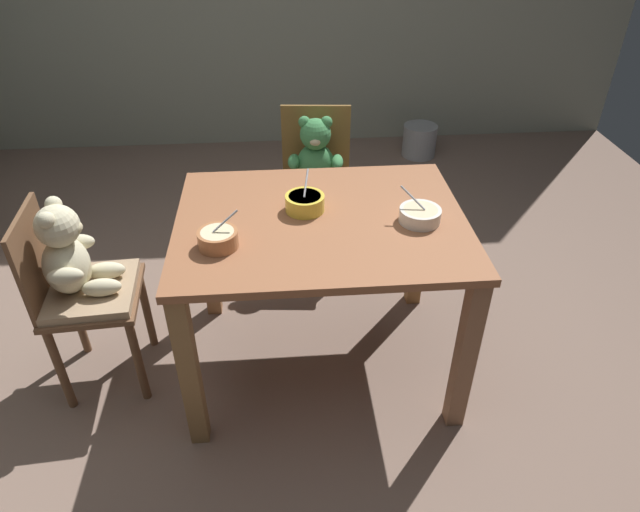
{
  "coord_description": "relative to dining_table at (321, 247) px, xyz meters",
  "views": [
    {
      "loc": [
        -0.15,
        -1.83,
        1.87
      ],
      "look_at": [
        0.0,
        0.05,
        0.54
      ],
      "focal_mm": 31.28,
      "sensor_mm": 36.0,
      "label": 1
    }
  ],
  "objects": [
    {
      "name": "dining_table",
      "position": [
        0.0,
        0.0,
        0.0
      ],
      "size": [
        1.12,
        0.87,
        0.76
      ],
      "color": "#915838",
      "rests_on": "ground_plane"
    },
    {
      "name": "metal_pail",
      "position": [
        0.95,
        2.15,
        -0.5
      ],
      "size": [
        0.26,
        0.26,
        0.24
      ],
      "primitive_type": "cylinder",
      "color": "#93969B",
      "rests_on": "ground_plane"
    },
    {
      "name": "porridge_bowl_yellow_center",
      "position": [
        -0.06,
        0.07,
        0.17
      ],
      "size": [
        0.15,
        0.16,
        0.14
      ],
      "color": "gold",
      "rests_on": "dining_table"
    },
    {
      "name": "ground_plane",
      "position": [
        0.0,
        0.0,
        -0.65
      ],
      "size": [
        5.2,
        5.2,
        0.04
      ],
      "color": "#7A6154"
    },
    {
      "name": "porridge_bowl_white_near_right",
      "position": [
        0.37,
        -0.05,
        0.16
      ],
      "size": [
        0.16,
        0.16,
        0.13
      ],
      "color": "silver",
      "rests_on": "dining_table"
    },
    {
      "name": "teddy_chair_near_left",
      "position": [
        -0.97,
        -0.01,
        -0.06
      ],
      "size": [
        0.39,
        0.41,
        0.87
      ],
      "rotation": [
        0.0,
        0.0,
        0.07
      ],
      "color": "brown",
      "rests_on": "ground_plane"
    },
    {
      "name": "porridge_bowl_terracotta_near_left",
      "position": [
        -0.38,
        -0.16,
        0.16
      ],
      "size": [
        0.15,
        0.14,
        0.13
      ],
      "color": "#B37146",
      "rests_on": "dining_table"
    },
    {
      "name": "teddy_chair_far_center",
      "position": [
        0.04,
        0.85,
        -0.07
      ],
      "size": [
        0.43,
        0.4,
        0.85
      ],
      "rotation": [
        0.0,
        0.0,
        -1.66
      ],
      "color": "brown",
      "rests_on": "ground_plane"
    }
  ]
}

